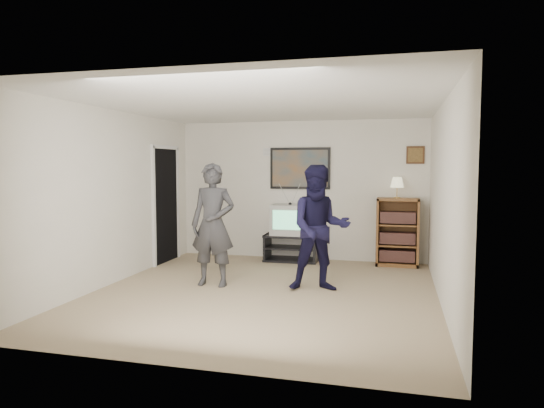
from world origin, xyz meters
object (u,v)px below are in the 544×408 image
at_px(media_stand, 291,248).
at_px(bookshelf, 397,232).
at_px(person_tall, 213,225).
at_px(crt_television, 290,220).
at_px(person_short, 320,228).

relative_size(media_stand, bookshelf, 0.83).
height_order(media_stand, bookshelf, bookshelf).
bearing_deg(person_tall, bookshelf, 38.25).
bearing_deg(crt_television, person_short, -67.10).
distance_m(media_stand, bookshelf, 1.86).
distance_m(media_stand, person_tall, 2.22).
bearing_deg(media_stand, person_short, -68.58).
height_order(crt_television, bookshelf, bookshelf).
bearing_deg(media_stand, bookshelf, 0.34).
bearing_deg(bookshelf, media_stand, -178.43).
bearing_deg(bookshelf, person_short, -117.71).
height_order(person_tall, person_short, person_tall).
distance_m(bookshelf, person_short, 2.23).
relative_size(crt_television, person_short, 0.37).
height_order(bookshelf, person_tall, person_tall).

